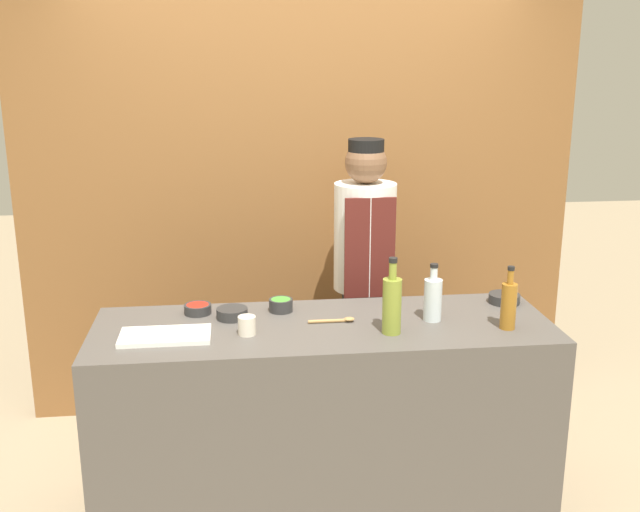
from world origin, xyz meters
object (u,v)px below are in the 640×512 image
(sauce_bowl_green, at_px, (281,304))
(cup_cream, at_px, (247,326))
(cutting_board, at_px, (165,336))
(bottle_oil, at_px, (392,304))
(sauce_bowl_brown, at_px, (504,298))
(bottle_clear, at_px, (433,298))
(chef_center, at_px, (364,279))
(sauce_bowl_yellow, at_px, (232,313))
(bottle_amber, at_px, (509,304))
(wooden_spoon, at_px, (336,320))
(sauce_bowl_red, at_px, (198,308))

(sauce_bowl_green, xyz_separation_m, cup_cream, (-0.16, -0.28, 0.01))
(cutting_board, bearing_deg, sauce_bowl_green, 28.96)
(sauce_bowl_green, height_order, bottle_oil, bottle_oil)
(sauce_bowl_brown, relative_size, bottle_clear, 0.56)
(chef_center, bearing_deg, cutting_board, -142.05)
(cutting_board, relative_size, bottle_oil, 1.13)
(sauce_bowl_yellow, bearing_deg, cutting_board, -143.33)
(sauce_bowl_brown, height_order, bottle_clear, bottle_clear)
(bottle_amber, distance_m, cup_cream, 1.14)
(sauce_bowl_brown, height_order, chef_center, chef_center)
(sauce_bowl_green, height_order, cutting_board, sauce_bowl_green)
(sauce_bowl_yellow, relative_size, bottle_oil, 0.42)
(bottle_clear, xyz_separation_m, wooden_spoon, (-0.44, 0.02, -0.09))
(wooden_spoon, bearing_deg, bottle_clear, -2.11)
(sauce_bowl_red, distance_m, bottle_amber, 1.41)
(cup_cream, relative_size, wooden_spoon, 0.39)
(sauce_bowl_red, xyz_separation_m, chef_center, (0.87, 0.48, -0.04))
(sauce_bowl_yellow, xyz_separation_m, bottle_oil, (0.68, -0.26, 0.11))
(bottle_oil, relative_size, wooden_spoon, 1.61)
(sauce_bowl_green, height_order, cup_cream, cup_cream)
(sauce_bowl_yellow, bearing_deg, sauce_bowl_red, 152.15)
(cutting_board, bearing_deg, sauce_bowl_yellow, 36.67)
(sauce_bowl_red, relative_size, bottle_clear, 0.47)
(bottle_amber, xyz_separation_m, chef_center, (-0.49, 0.83, -0.12))
(sauce_bowl_green, bearing_deg, cutting_board, -151.04)
(sauce_bowl_green, xyz_separation_m, bottle_amber, (0.98, -0.34, 0.08))
(sauce_bowl_green, xyz_separation_m, chef_center, (0.48, 0.49, -0.04))
(bottle_clear, bearing_deg, bottle_amber, -25.61)
(bottle_amber, relative_size, wooden_spoon, 1.35)
(cutting_board, distance_m, cup_cream, 0.35)
(sauce_bowl_red, bearing_deg, cutting_board, -113.02)
(sauce_bowl_yellow, xyz_separation_m, chef_center, (0.71, 0.56, -0.04))
(sauce_bowl_red, relative_size, chef_center, 0.07)
(sauce_bowl_brown, relative_size, bottle_amber, 0.53)
(sauce_bowl_green, relative_size, cutting_board, 0.29)
(sauce_bowl_red, relative_size, bottle_oil, 0.37)
(bottle_oil, height_order, bottle_clear, bottle_oil)
(cup_cream, bearing_deg, sauce_bowl_brown, 12.51)
(cutting_board, bearing_deg, chef_center, 37.95)
(sauce_bowl_brown, height_order, sauce_bowl_yellow, sauce_bowl_yellow)
(cup_cream, bearing_deg, sauce_bowl_green, 59.78)
(wooden_spoon, distance_m, chef_center, 0.72)
(bottle_amber, height_order, cup_cream, bottle_amber)
(sauce_bowl_yellow, distance_m, bottle_amber, 1.24)
(cutting_board, bearing_deg, cup_cream, 0.11)
(sauce_bowl_brown, xyz_separation_m, bottle_clear, (-0.41, -0.19, 0.08))
(sauce_bowl_yellow, distance_m, chef_center, 0.91)
(sauce_bowl_green, xyz_separation_m, wooden_spoon, (0.24, -0.18, -0.02))
(wooden_spoon, bearing_deg, cup_cream, -165.58)
(sauce_bowl_brown, distance_m, bottle_clear, 0.46)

